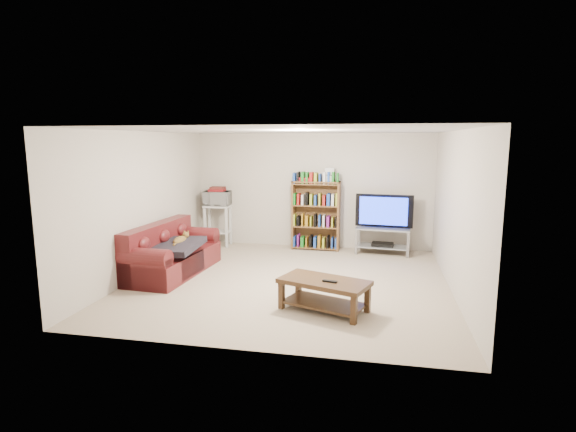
% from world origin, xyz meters
% --- Properties ---
extents(floor, '(5.00, 5.00, 0.00)m').
position_xyz_m(floor, '(0.00, 0.00, 0.00)').
color(floor, tan).
rests_on(floor, ground).
extents(ceiling, '(5.00, 5.00, 0.00)m').
position_xyz_m(ceiling, '(0.00, 0.00, 2.40)').
color(ceiling, white).
rests_on(ceiling, ground).
extents(wall_back, '(5.00, 0.00, 5.00)m').
position_xyz_m(wall_back, '(0.00, 2.50, 1.20)').
color(wall_back, beige).
rests_on(wall_back, ground).
extents(wall_front, '(5.00, 0.00, 5.00)m').
position_xyz_m(wall_front, '(0.00, -2.50, 1.20)').
color(wall_front, beige).
rests_on(wall_front, ground).
extents(wall_left, '(0.00, 5.00, 5.00)m').
position_xyz_m(wall_left, '(-2.50, 0.00, 1.20)').
color(wall_left, beige).
rests_on(wall_left, ground).
extents(wall_right, '(0.00, 5.00, 5.00)m').
position_xyz_m(wall_right, '(2.50, 0.00, 1.20)').
color(wall_right, beige).
rests_on(wall_right, ground).
extents(sofa, '(0.98, 2.04, 0.85)m').
position_xyz_m(sofa, '(-2.09, 0.05, 0.30)').
color(sofa, '#541517').
rests_on(sofa, floor).
extents(blanket, '(0.79, 1.01, 0.18)m').
position_xyz_m(blanket, '(-1.93, -0.10, 0.51)').
color(blanket, black).
rests_on(blanket, sofa).
extents(cat, '(0.25, 0.56, 0.16)m').
position_xyz_m(cat, '(-1.91, 0.08, 0.57)').
color(cat, brown).
rests_on(cat, sofa).
extents(coffee_table, '(1.30, 0.94, 0.42)m').
position_xyz_m(coffee_table, '(0.70, -1.17, 0.30)').
color(coffee_table, '#3B2614').
rests_on(coffee_table, floor).
extents(remote, '(0.20, 0.09, 0.02)m').
position_xyz_m(remote, '(0.78, -1.25, 0.44)').
color(remote, black).
rests_on(remote, coffee_table).
extents(tv_stand, '(1.10, 0.57, 0.53)m').
position_xyz_m(tv_stand, '(1.50, 2.13, 0.36)').
color(tv_stand, '#999EA3').
rests_on(tv_stand, floor).
extents(television, '(1.15, 0.26, 0.66)m').
position_xyz_m(television, '(1.50, 2.13, 0.86)').
color(television, black).
rests_on(television, tv_stand).
extents(dvd_player, '(0.45, 0.34, 0.06)m').
position_xyz_m(dvd_player, '(1.50, 2.13, 0.19)').
color(dvd_player, black).
rests_on(dvd_player, tv_stand).
extents(bookshelf, '(1.00, 0.33, 1.43)m').
position_xyz_m(bookshelf, '(0.12, 2.24, 0.74)').
color(bookshelf, brown).
rests_on(bookshelf, floor).
extents(shelf_clutter, '(0.73, 0.23, 0.28)m').
position_xyz_m(shelf_clutter, '(0.22, 2.25, 1.53)').
color(shelf_clutter, silver).
rests_on(shelf_clutter, bookshelf).
extents(microwave_stand, '(0.58, 0.43, 0.88)m').
position_xyz_m(microwave_stand, '(-2.00, 2.17, 0.57)').
color(microwave_stand, silver).
rests_on(microwave_stand, floor).
extents(microwave, '(0.57, 0.40, 0.30)m').
position_xyz_m(microwave, '(-2.00, 2.17, 1.03)').
color(microwave, silver).
rests_on(microwave, microwave_stand).
extents(game_boxes, '(0.34, 0.30, 0.05)m').
position_xyz_m(game_boxes, '(-2.00, 2.17, 1.21)').
color(game_boxes, maroon).
rests_on(game_boxes, microwave).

